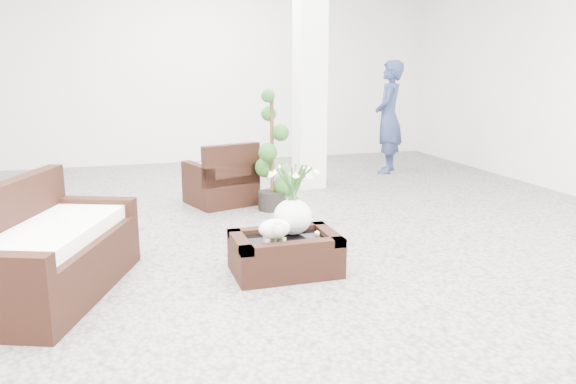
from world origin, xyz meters
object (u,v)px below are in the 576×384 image
object	(u,v)px
loveseat	(51,240)
armchair	(220,173)
coffee_table	(285,255)
topiary	(272,152)

from	to	relation	value
loveseat	armchair	bearing A→B (deg)	-13.34
coffee_table	topiary	world-z (taller)	topiary
armchair	coffee_table	bearing A→B (deg)	74.48
coffee_table	loveseat	xyz separation A→B (m)	(-1.87, 0.07, 0.29)
armchair	topiary	world-z (taller)	topiary
coffee_table	topiary	bearing A→B (deg)	77.64
coffee_table	armchair	world-z (taller)	armchair
coffee_table	topiary	distance (m)	2.27
loveseat	topiary	size ratio (longest dim) A/B	1.14
armchair	topiary	bearing A→B (deg)	120.70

